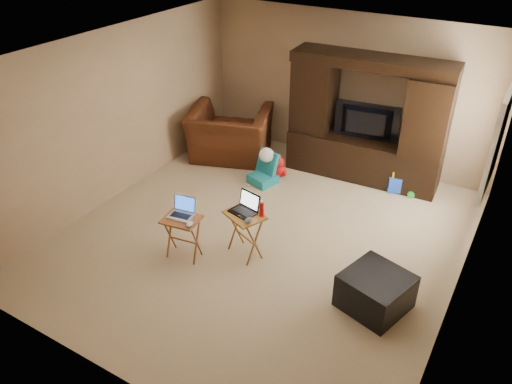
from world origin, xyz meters
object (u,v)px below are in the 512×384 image
Objects in this scene: laptop_left at (180,209)px; mouse_right at (248,220)px; push_toy at (405,181)px; water_bottle at (262,209)px; television at (365,123)px; ottoman at (375,291)px; recliner at (230,134)px; tray_table_left at (183,238)px; child_rocker at (263,169)px; mouse_left at (190,224)px; tray_table_right at (245,234)px; laptop_right at (243,205)px; entertainment_center at (367,120)px; plush_toy at (279,166)px.

mouse_right is (0.81, 0.29, -0.06)m from laptop_left.
push_toy is 2.63× the size of water_bottle.
push_toy is (0.76, -0.08, -0.77)m from television.
push_toy is 0.74× the size of ottoman.
tray_table_left is at bearing 91.94° from recliner.
push_toy is 3.98× the size of mouse_right.
mouse_left reaches higher than child_rocker.
tray_table_right is 1.91× the size of laptop_right.
entertainment_center is at bearing 90.43° from laptop_right.
tray_table_right is at bearing 25.92° from tray_table_left.
water_bottle is at bearing -43.66° from child_rocker.
child_rocker is at bearing -109.23° from plush_toy.
laptop_right reaches higher than laptop_left.
recliner reaches higher than plush_toy.
tray_table_right is (-0.55, -2.75, -0.69)m from entertainment_center.
mouse_right is at bearing -19.72° from tray_table_right.
laptop_left is (-0.03, 0.03, 0.41)m from tray_table_left.
recliner is at bearing 127.76° from mouse_right.
push_toy is (1.92, 0.59, -0.00)m from plush_toy.
water_bottle is (0.88, 0.49, 0.01)m from laptop_left.
tray_table_right is at bearing -50.24° from child_rocker.
plush_toy is at bearing -151.87° from entertainment_center.
ottoman is 5.68× the size of mouse_left.
plush_toy is at bearing 22.62° from television.
laptop_left is (-0.68, -0.41, 0.39)m from tray_table_right.
mouse_right is (-0.42, -2.87, -0.36)m from entertainment_center.
tray_table_right is 4.92× the size of mouse_right.
mouse_left is (0.22, -0.10, -0.10)m from laptop_left.
plush_toy is 2.99× the size of mouse_right.
mouse_right is at bearing -70.98° from plush_toy.
mouse_left is at bearing -110.71° from entertainment_center.
push_toy is 0.81× the size of tray_table_right.
laptop_left is (1.01, -2.65, 0.26)m from recliner.
entertainment_center reaches higher than tray_table_right.
recliner is at bearing 146.35° from ottoman.
plush_toy is 0.64× the size of tray_table_left.
tray_table_left is (-1.20, -3.19, -0.71)m from entertainment_center.
mouse_right is at bearing 11.05° from laptop_left.
water_bottle is (-1.11, -2.55, 0.52)m from push_toy.
plush_toy is 2.50m from laptop_left.
ottoman is at bearing -18.76° from child_rocker.
laptop_left is at bearing -160.34° from mouse_right.
ottoman is at bearing -70.12° from entertainment_center.
laptop_right reaches higher than push_toy.
laptop_left is 0.26m from mouse_left.
recliner is at bearing 139.33° from laptop_right.
tray_table_left is 0.79m from tray_table_right.
television is 3.33× the size of laptop_left.
water_bottle is at bearing -100.86° from entertainment_center.
push_toy is at bearing 17.02° from plush_toy.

